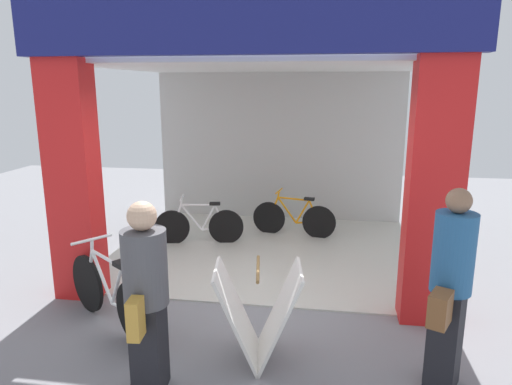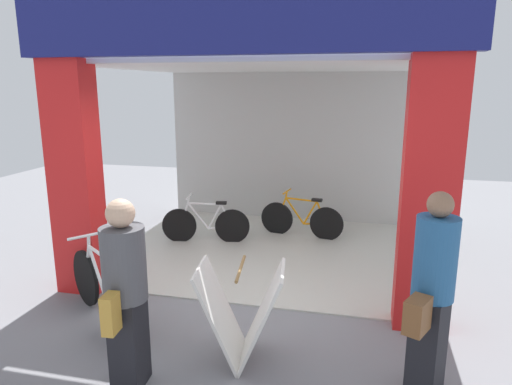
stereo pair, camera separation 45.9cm
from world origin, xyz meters
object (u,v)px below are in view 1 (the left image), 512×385
Objects in this scene: sandwich_board_sign at (258,314)px; pedestrian_2 at (449,290)px; bicycle_parked_0 at (110,294)px; bicycle_inside_0 at (199,225)px; pedestrian_1 at (146,297)px; bicycle_inside_1 at (294,218)px.

sandwich_board_sign is 1.67m from pedestrian_2.
bicycle_parked_0 is at bearing 167.16° from sandwich_board_sign.
pedestrian_2 is (1.61, -0.15, 0.43)m from sandwich_board_sign.
sandwich_board_sign reaches higher than bicycle_inside_0.
pedestrian_1 is 2.47m from pedestrian_2.
bicycle_parked_0 reaches higher than bicycle_inside_1.
bicycle_inside_1 is 3.76m from bicycle_parked_0.
sandwich_board_sign is (1.43, -3.09, 0.15)m from bicycle_inside_0.
pedestrian_1 reaches higher than bicycle_parked_0.
bicycle_parked_0 is 1.69m from sandwich_board_sign.
bicycle_inside_0 is at bearing 85.37° from bicycle_parked_0.
sandwich_board_sign reaches higher than bicycle_inside_1.
bicycle_inside_1 is at bearing 111.81° from pedestrian_2.
pedestrian_2 is at bearing -68.19° from bicycle_inside_1.
bicycle_inside_0 is 1.62m from bicycle_inside_1.
bicycle_parked_0 is at bearing 130.49° from pedestrian_1.
pedestrian_1 is 0.95× the size of pedestrian_2.
pedestrian_1 is at bearing -144.54° from sandwich_board_sign.
bicycle_inside_1 is at bearing 78.42° from pedestrian_1.
bicycle_parked_0 is 0.79× the size of pedestrian_2.
pedestrian_2 reaches higher than bicycle_inside_0.
sandwich_board_sign is at bearing 174.79° from pedestrian_2.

